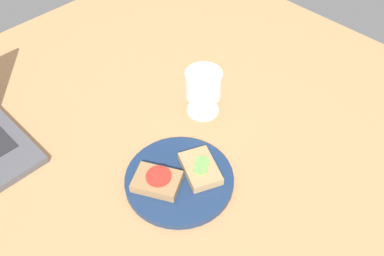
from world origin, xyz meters
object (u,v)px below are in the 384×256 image
(sandwich_with_cucumber, at_px, (201,168))
(wine_glass, at_px, (203,86))
(sandwich_with_tomato, at_px, (157,181))
(plate, at_px, (179,180))

(sandwich_with_cucumber, xyz_separation_m, wine_glass, (0.14, 0.13, 0.05))
(sandwich_with_tomato, bearing_deg, wine_glass, 22.30)
(plate, height_order, sandwich_with_cucumber, sandwich_with_cucumber)
(sandwich_with_tomato, distance_m, wine_glass, 0.25)
(sandwich_with_cucumber, bearing_deg, sandwich_with_tomato, 155.81)
(plate, xyz_separation_m, wine_glass, (0.19, 0.11, 0.07))
(plate, bearing_deg, wine_glass, 31.23)
(sandwich_with_tomato, xyz_separation_m, wine_glass, (0.23, 0.09, 0.05))
(wine_glass, bearing_deg, sandwich_with_tomato, -157.70)
(sandwich_with_cucumber, height_order, wine_glass, wine_glass)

